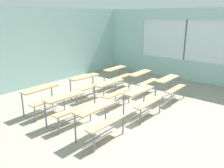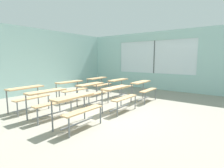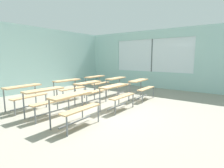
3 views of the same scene
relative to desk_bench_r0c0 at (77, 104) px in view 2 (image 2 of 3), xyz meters
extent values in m
cube|color=gray|center=(1.13, 0.27, -0.59)|extent=(10.00, 9.00, 0.05)
cube|color=#A8D1CC|center=(1.13, 4.77, 0.94)|extent=(10.00, 0.12, 3.00)
cube|color=#A8D1CC|center=(6.13, 0.27, -0.14)|extent=(0.12, 9.00, 0.85)
cube|color=#A8D1CC|center=(6.13, 0.27, 2.21)|extent=(0.12, 9.00, 0.45)
cube|color=#A8D1CC|center=(6.13, 3.82, 1.14)|extent=(0.12, 1.90, 1.70)
cube|color=white|center=(6.13, 0.77, 1.14)|extent=(0.02, 4.20, 1.70)
cube|color=#4C5156|center=(6.13, 0.77, 1.14)|extent=(0.06, 0.05, 1.70)
cube|color=tan|center=(0.00, 0.11, 0.16)|extent=(1.11, 0.34, 0.04)
cube|color=tan|center=(0.00, -0.21, -0.12)|extent=(1.10, 0.24, 0.03)
cylinder|color=slate|center=(-0.50, 0.24, -0.20)|extent=(0.04, 0.04, 0.72)
cylinder|color=slate|center=(0.50, 0.26, -0.20)|extent=(0.04, 0.04, 0.72)
cylinder|color=slate|center=(-0.49, -0.31, -0.34)|extent=(0.04, 0.04, 0.44)
cylinder|color=slate|center=(0.51, -0.29, -0.34)|extent=(0.04, 0.04, 0.44)
cube|color=slate|center=(0.00, -0.03, -0.46)|extent=(1.00, 0.05, 0.03)
cube|color=tan|center=(1.67, 0.07, 0.16)|extent=(1.10, 0.32, 0.04)
cube|color=tan|center=(1.66, -0.25, -0.12)|extent=(1.10, 0.22, 0.03)
cylinder|color=slate|center=(1.17, 0.21, -0.20)|extent=(0.04, 0.04, 0.72)
cylinder|color=slate|center=(2.17, 0.21, -0.20)|extent=(0.04, 0.04, 0.72)
cylinder|color=slate|center=(1.16, -0.34, -0.34)|extent=(0.04, 0.04, 0.44)
cylinder|color=slate|center=(2.16, -0.34, -0.34)|extent=(0.04, 0.04, 0.44)
cube|color=slate|center=(1.66, -0.07, -0.46)|extent=(1.00, 0.03, 0.03)
cube|color=tan|center=(3.30, 0.05, 0.16)|extent=(1.11, 0.34, 0.04)
cube|color=tan|center=(3.31, -0.26, -0.12)|extent=(1.10, 0.24, 0.03)
cylinder|color=slate|center=(2.80, 0.18, -0.20)|extent=(0.04, 0.04, 0.72)
cylinder|color=slate|center=(3.80, 0.21, -0.20)|extent=(0.04, 0.04, 0.72)
cylinder|color=slate|center=(2.81, -0.37, -0.34)|extent=(0.04, 0.04, 0.44)
cylinder|color=slate|center=(3.81, -0.34, -0.34)|extent=(0.04, 0.04, 0.44)
cube|color=slate|center=(3.30, -0.08, -0.46)|extent=(1.00, 0.05, 0.03)
cube|color=tan|center=(0.01, 1.23, 0.16)|extent=(1.11, 0.36, 0.04)
cube|color=tan|center=(-0.01, 0.91, -0.12)|extent=(1.11, 0.26, 0.03)
cylinder|color=slate|center=(-0.49, 1.38, -0.20)|extent=(0.04, 0.04, 0.72)
cylinder|color=slate|center=(0.51, 1.35, -0.20)|extent=(0.04, 0.04, 0.72)
cylinder|color=slate|center=(-0.51, 0.83, -0.34)|extent=(0.04, 0.04, 0.44)
cylinder|color=slate|center=(0.49, 0.80, -0.34)|extent=(0.04, 0.04, 0.44)
cube|color=slate|center=(0.00, 1.09, -0.46)|extent=(1.00, 0.07, 0.03)
cube|color=tan|center=(1.71, 1.21, 0.16)|extent=(1.10, 0.33, 0.04)
cube|color=tan|center=(1.71, 0.89, -0.12)|extent=(1.10, 0.23, 0.03)
cylinder|color=slate|center=(1.21, 1.35, -0.20)|extent=(0.04, 0.04, 0.72)
cylinder|color=slate|center=(2.21, 1.36, -0.20)|extent=(0.04, 0.04, 0.72)
cylinder|color=slate|center=(1.21, 0.80, -0.34)|extent=(0.04, 0.04, 0.44)
cylinder|color=slate|center=(2.21, 0.81, -0.34)|extent=(0.04, 0.04, 0.44)
cube|color=slate|center=(1.71, 1.07, -0.46)|extent=(1.00, 0.04, 0.03)
cube|color=tan|center=(3.36, 1.16, 0.16)|extent=(1.11, 0.35, 0.04)
cube|color=tan|center=(3.37, 0.84, -0.12)|extent=(1.11, 0.25, 0.03)
cylinder|color=slate|center=(2.86, 1.29, -0.20)|extent=(0.04, 0.04, 0.72)
cylinder|color=slate|center=(3.86, 1.31, -0.20)|extent=(0.04, 0.04, 0.72)
cylinder|color=slate|center=(2.87, 0.74, -0.34)|extent=(0.04, 0.04, 0.44)
cylinder|color=slate|center=(3.87, 0.76, -0.34)|extent=(0.04, 0.04, 0.44)
cube|color=slate|center=(3.36, 1.02, -0.46)|extent=(1.00, 0.06, 0.03)
cube|color=tan|center=(-0.03, 2.29, 0.16)|extent=(1.12, 0.38, 0.04)
cube|color=tan|center=(-0.01, 1.97, -0.12)|extent=(1.11, 0.28, 0.03)
cylinder|color=slate|center=(-0.53, 2.40, -0.20)|extent=(0.04, 0.04, 0.72)
cylinder|color=slate|center=(0.47, 2.46, -0.20)|extent=(0.04, 0.04, 0.72)
cylinder|color=slate|center=(-0.50, 1.86, -0.34)|extent=(0.04, 0.04, 0.44)
cylinder|color=slate|center=(0.49, 1.91, -0.34)|extent=(0.04, 0.04, 0.44)
cube|color=slate|center=(-0.02, 2.15, -0.46)|extent=(1.00, 0.08, 0.03)
cube|color=tan|center=(1.69, 2.29, 0.16)|extent=(1.11, 0.37, 0.04)
cube|color=tan|center=(1.67, 1.97, -0.12)|extent=(1.11, 0.27, 0.03)
cylinder|color=slate|center=(1.19, 2.45, -0.20)|extent=(0.04, 0.04, 0.72)
cylinder|color=slate|center=(2.19, 2.41, -0.20)|extent=(0.04, 0.04, 0.72)
cylinder|color=slate|center=(1.17, 1.90, -0.34)|extent=(0.04, 0.04, 0.44)
cylinder|color=slate|center=(2.17, 1.86, -0.34)|extent=(0.04, 0.04, 0.44)
cube|color=slate|center=(1.68, 2.15, -0.46)|extent=(1.00, 0.08, 0.03)
cube|color=tan|center=(3.33, 2.31, 0.16)|extent=(1.11, 0.36, 0.04)
cube|color=tan|center=(3.34, 1.99, -0.12)|extent=(1.11, 0.26, 0.03)
cylinder|color=slate|center=(2.82, 2.43, -0.20)|extent=(0.04, 0.04, 0.72)
cylinder|color=slate|center=(3.82, 2.47, -0.20)|extent=(0.04, 0.04, 0.72)
cylinder|color=slate|center=(2.84, 1.88, -0.34)|extent=(0.04, 0.04, 0.44)
cylinder|color=slate|center=(3.84, 1.92, -0.34)|extent=(0.04, 0.04, 0.44)
cube|color=slate|center=(3.33, 2.17, -0.46)|extent=(1.00, 0.07, 0.03)
camera|label=1|loc=(-3.41, -3.30, 2.16)|focal=36.93mm
camera|label=2|loc=(-2.67, -3.03, 1.04)|focal=28.00mm
camera|label=3|loc=(-2.67, -3.03, 1.04)|focal=28.00mm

